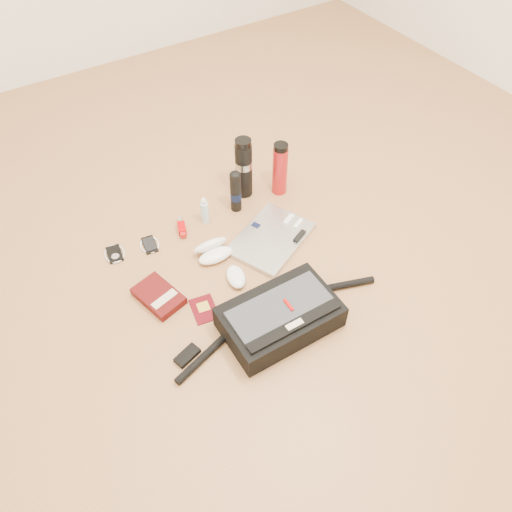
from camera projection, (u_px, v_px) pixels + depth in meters
name	position (u px, v px, depth m)	size (l,w,h in m)	color
ground	(257.00, 284.00, 1.97)	(4.00, 4.00, 0.00)	#A97546
messenger_bag	(280.00, 317.00, 1.80)	(0.86, 0.27, 0.12)	black
laptop	(271.00, 238.00, 2.12)	(0.42, 0.37, 0.03)	#B8B8BA
book	(159.00, 296.00, 1.91)	(0.17, 0.22, 0.04)	#410809
passport	(204.00, 309.00, 1.89)	(0.11, 0.14, 0.01)	#49030A
mouse	(236.00, 277.00, 1.97)	(0.10, 0.13, 0.04)	white
sunglasses_case	(213.00, 250.00, 2.05)	(0.15, 0.13, 0.09)	white
ipod	(115.00, 254.00, 2.07)	(0.09, 0.10, 0.01)	black
phone	(150.00, 245.00, 2.10)	(0.09, 0.11, 0.01)	black
inhaler	(182.00, 228.00, 2.16)	(0.06, 0.12, 0.03)	#B10004
spray_bottle	(205.00, 211.00, 2.16)	(0.04, 0.04, 0.13)	#B2DEF1
aerosol_can	(236.00, 191.00, 2.18)	(0.06, 0.06, 0.21)	black
thermos_black	(244.00, 168.00, 2.21)	(0.10, 0.10, 0.30)	black
thermos_red	(280.00, 169.00, 2.24)	(0.07, 0.07, 0.26)	#AC181B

